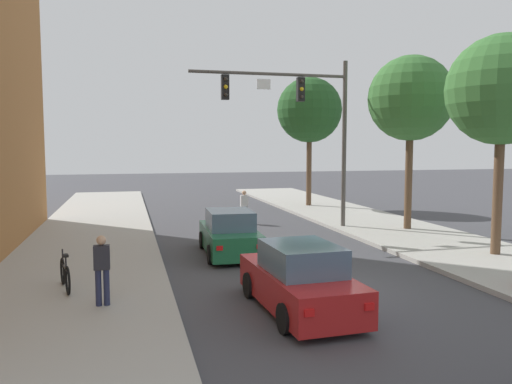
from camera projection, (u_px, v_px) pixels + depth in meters
ground_plane at (326, 290)px, 13.45m from camera, size 120.00×120.00×0.00m
sidewalk_left at (66, 307)px, 11.84m from camera, size 5.00×60.00×0.15m
traffic_signal_mast at (302, 111)px, 22.46m from camera, size 7.18×0.38×7.50m
car_lead_green at (230, 235)px, 17.78m from camera, size 1.97×4.30×1.60m
car_following_red at (300, 280)px, 11.72m from camera, size 1.98×4.31×1.60m
pedestrian_sidewalk_left_walker at (102, 267)px, 11.62m from camera, size 0.36×0.22×1.64m
pedestrian_crossing_road at (244, 205)px, 25.03m from camera, size 0.36×0.22×1.64m
bicycle_leaning at (65, 275)px, 12.97m from camera, size 0.45×1.74×0.98m
street_tree_nearest at (502, 91)px, 16.83m from camera, size 3.68×3.68×7.38m
street_tree_second at (411, 99)px, 22.15m from camera, size 3.72×3.72×7.63m
street_tree_third at (309, 110)px, 31.11m from camera, size 3.99×3.99×7.89m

